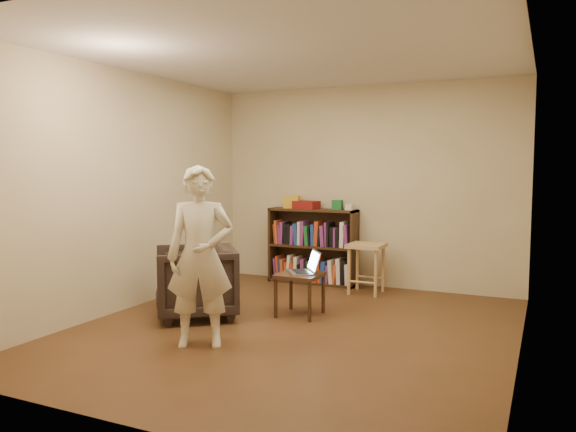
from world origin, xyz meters
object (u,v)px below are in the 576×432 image
at_px(bookshelf, 313,250).
at_px(armchair, 196,282).
at_px(laptop, 306,268).
at_px(side_table, 300,280).
at_px(person, 200,256).
at_px(stool, 366,253).

relative_size(bookshelf, armchair, 1.47).
relative_size(armchair, laptop, 1.88).
xyz_separation_m(side_table, person, (-0.39, -1.27, 0.41)).
height_order(bookshelf, laptop, bookshelf).
height_order(armchair, laptop, armchair).
distance_m(armchair, laptop, 1.16).
height_order(stool, laptop, laptop).
relative_size(armchair, person, 0.52).
height_order(armchair, side_table, armchair).
distance_m(bookshelf, laptop, 1.65).
relative_size(armchair, side_table, 1.82).
distance_m(laptop, person, 1.41).
bearing_deg(person, armchair, 99.02).
bearing_deg(side_table, laptop, 42.20).
distance_m(bookshelf, stool, 0.88).
bearing_deg(bookshelf, stool, -19.62).
bearing_deg(laptop, stool, 131.07).
bearing_deg(stool, bookshelf, 160.38).
xyz_separation_m(stool, armchair, (-1.29, -1.80, -0.13)).
relative_size(bookshelf, side_table, 2.68).
height_order(stool, side_table, stool).
bearing_deg(bookshelf, laptop, -70.22).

